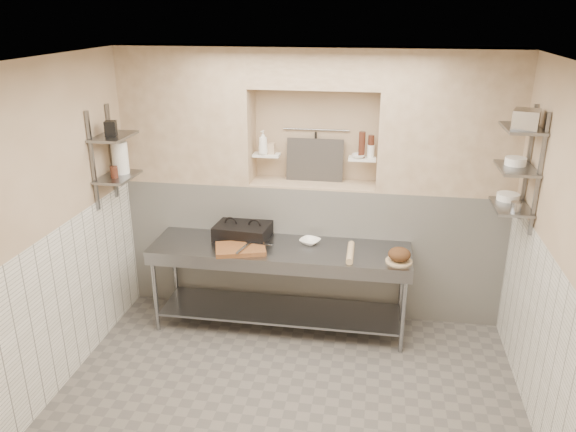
% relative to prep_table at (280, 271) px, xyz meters
% --- Properties ---
extents(floor, '(4.00, 3.90, 0.10)m').
position_rel_prep_table_xyz_m(floor, '(0.26, -1.18, -0.69)').
color(floor, '#605B55').
rests_on(floor, ground).
extents(ceiling, '(4.00, 3.90, 0.10)m').
position_rel_prep_table_xyz_m(ceiling, '(0.26, -1.18, 2.21)').
color(ceiling, silver).
rests_on(ceiling, ground).
extents(wall_left, '(0.10, 3.90, 2.80)m').
position_rel_prep_table_xyz_m(wall_left, '(-1.79, -1.18, 0.76)').
color(wall_left, '#C1A98B').
rests_on(wall_left, ground).
extents(wall_right, '(0.10, 3.90, 2.80)m').
position_rel_prep_table_xyz_m(wall_right, '(2.31, -1.18, 0.76)').
color(wall_right, '#C1A98B').
rests_on(wall_right, ground).
extents(wall_back, '(4.00, 0.10, 2.80)m').
position_rel_prep_table_xyz_m(wall_back, '(0.26, 0.82, 0.76)').
color(wall_back, '#C1A98B').
rests_on(wall_back, ground).
extents(backwall_lower, '(4.00, 0.40, 1.40)m').
position_rel_prep_table_xyz_m(backwall_lower, '(0.26, 0.57, 0.06)').
color(backwall_lower, white).
rests_on(backwall_lower, floor).
extents(alcove_sill, '(1.30, 0.40, 0.02)m').
position_rel_prep_table_xyz_m(alcove_sill, '(0.26, 0.57, 0.77)').
color(alcove_sill, '#C1A98B').
rests_on(alcove_sill, backwall_lower).
extents(backwall_pillar_left, '(1.35, 0.40, 1.40)m').
position_rel_prep_table_xyz_m(backwall_pillar_left, '(-1.06, 0.57, 1.46)').
color(backwall_pillar_left, '#C1A98B').
rests_on(backwall_pillar_left, backwall_lower).
extents(backwall_pillar_right, '(1.35, 0.40, 1.40)m').
position_rel_prep_table_xyz_m(backwall_pillar_right, '(1.59, 0.57, 1.46)').
color(backwall_pillar_right, '#C1A98B').
rests_on(backwall_pillar_right, backwall_lower).
extents(backwall_header, '(1.30, 0.40, 0.40)m').
position_rel_prep_table_xyz_m(backwall_header, '(0.26, 0.57, 1.96)').
color(backwall_header, '#C1A98B').
rests_on(backwall_header, backwall_lower).
extents(wainscot_left, '(0.02, 3.90, 1.40)m').
position_rel_prep_table_xyz_m(wainscot_left, '(-1.73, -1.18, 0.06)').
color(wainscot_left, white).
rests_on(wainscot_left, floor).
extents(wainscot_right, '(0.02, 3.90, 1.40)m').
position_rel_prep_table_xyz_m(wainscot_right, '(2.25, -1.18, 0.06)').
color(wainscot_right, white).
rests_on(wainscot_right, floor).
extents(alcove_shelf_left, '(0.28, 0.16, 0.02)m').
position_rel_prep_table_xyz_m(alcove_shelf_left, '(-0.24, 0.57, 1.06)').
color(alcove_shelf_left, white).
rests_on(alcove_shelf_left, backwall_lower).
extents(alcove_shelf_right, '(0.28, 0.16, 0.02)m').
position_rel_prep_table_xyz_m(alcove_shelf_right, '(0.76, 0.57, 1.06)').
color(alcove_shelf_right, white).
rests_on(alcove_shelf_right, backwall_lower).
extents(utensil_rail, '(0.70, 0.02, 0.02)m').
position_rel_prep_table_xyz_m(utensil_rail, '(0.26, 0.74, 1.31)').
color(utensil_rail, gray).
rests_on(utensil_rail, wall_back).
extents(hanging_steel, '(0.02, 0.02, 0.30)m').
position_rel_prep_table_xyz_m(hanging_steel, '(0.26, 0.72, 1.14)').
color(hanging_steel, black).
rests_on(hanging_steel, utensil_rail).
extents(splash_panel, '(0.60, 0.08, 0.45)m').
position_rel_prep_table_xyz_m(splash_panel, '(0.26, 0.67, 1.00)').
color(splash_panel, '#383330').
rests_on(splash_panel, alcove_sill).
extents(shelf_rail_left_a, '(0.03, 0.03, 0.95)m').
position_rel_prep_table_xyz_m(shelf_rail_left_a, '(-1.71, 0.07, 1.16)').
color(shelf_rail_left_a, slate).
rests_on(shelf_rail_left_a, wall_left).
extents(shelf_rail_left_b, '(0.03, 0.03, 0.95)m').
position_rel_prep_table_xyz_m(shelf_rail_left_b, '(-1.71, -0.33, 1.16)').
color(shelf_rail_left_b, slate).
rests_on(shelf_rail_left_b, wall_left).
extents(wall_shelf_left_lower, '(0.30, 0.50, 0.02)m').
position_rel_prep_table_xyz_m(wall_shelf_left_lower, '(-1.58, -0.13, 0.96)').
color(wall_shelf_left_lower, slate).
rests_on(wall_shelf_left_lower, wall_left).
extents(wall_shelf_left_upper, '(0.30, 0.50, 0.03)m').
position_rel_prep_table_xyz_m(wall_shelf_left_upper, '(-1.58, -0.13, 1.36)').
color(wall_shelf_left_upper, slate).
rests_on(wall_shelf_left_upper, wall_left).
extents(shelf_rail_right_a, '(0.03, 0.03, 1.05)m').
position_rel_prep_table_xyz_m(shelf_rail_right_a, '(2.24, 0.07, 1.21)').
color(shelf_rail_right_a, slate).
rests_on(shelf_rail_right_a, wall_right).
extents(shelf_rail_right_b, '(0.03, 0.03, 1.05)m').
position_rel_prep_table_xyz_m(shelf_rail_right_b, '(2.24, -0.33, 1.21)').
color(shelf_rail_right_b, slate).
rests_on(shelf_rail_right_b, wall_right).
extents(wall_shelf_right_lower, '(0.30, 0.50, 0.02)m').
position_rel_prep_table_xyz_m(wall_shelf_right_lower, '(2.10, -0.13, 0.86)').
color(wall_shelf_right_lower, slate).
rests_on(wall_shelf_right_lower, wall_right).
extents(wall_shelf_right_mid, '(0.30, 0.50, 0.02)m').
position_rel_prep_table_xyz_m(wall_shelf_right_mid, '(2.10, -0.13, 1.21)').
color(wall_shelf_right_mid, slate).
rests_on(wall_shelf_right_mid, wall_right).
extents(wall_shelf_right_upper, '(0.30, 0.50, 0.03)m').
position_rel_prep_table_xyz_m(wall_shelf_right_upper, '(2.10, -0.13, 1.56)').
color(wall_shelf_right_upper, slate).
rests_on(wall_shelf_right_upper, wall_right).
extents(prep_table, '(2.60, 0.70, 0.90)m').
position_rel_prep_table_xyz_m(prep_table, '(0.00, 0.00, 0.00)').
color(prep_table, gray).
rests_on(prep_table, floor).
extents(panini_press, '(0.58, 0.44, 0.15)m').
position_rel_prep_table_xyz_m(panini_press, '(-0.42, 0.19, 0.33)').
color(panini_press, black).
rests_on(panini_press, prep_table).
extents(cutting_board, '(0.56, 0.46, 0.04)m').
position_rel_prep_table_xyz_m(cutting_board, '(-0.37, -0.14, 0.28)').
color(cutting_board, brown).
rests_on(cutting_board, prep_table).
extents(knife_blade, '(0.28, 0.07, 0.01)m').
position_rel_prep_table_xyz_m(knife_blade, '(-0.20, -0.05, 0.31)').
color(knife_blade, gray).
rests_on(knife_blade, cutting_board).
extents(tongs, '(0.09, 0.27, 0.03)m').
position_rel_prep_table_xyz_m(tongs, '(-0.32, -0.19, 0.32)').
color(tongs, gray).
rests_on(tongs, cutting_board).
extents(mixing_bowl, '(0.26, 0.26, 0.05)m').
position_rel_prep_table_xyz_m(mixing_bowl, '(0.29, 0.15, 0.28)').
color(mixing_bowl, white).
rests_on(mixing_bowl, prep_table).
extents(rolling_pin, '(0.07, 0.44, 0.07)m').
position_rel_prep_table_xyz_m(rolling_pin, '(0.71, -0.08, 0.29)').
color(rolling_pin, tan).
rests_on(rolling_pin, prep_table).
extents(bread_board, '(0.25, 0.25, 0.01)m').
position_rel_prep_table_xyz_m(bread_board, '(1.17, -0.15, 0.26)').
color(bread_board, tan).
rests_on(bread_board, prep_table).
extents(bread_loaf, '(0.21, 0.21, 0.13)m').
position_rel_prep_table_xyz_m(bread_loaf, '(1.17, -0.15, 0.34)').
color(bread_loaf, '#4C2D19').
rests_on(bread_loaf, bread_board).
extents(bottle_soap, '(0.12, 0.12, 0.25)m').
position_rel_prep_table_xyz_m(bottle_soap, '(-0.26, 0.52, 1.20)').
color(bottle_soap, white).
rests_on(bottle_soap, alcove_shelf_left).
extents(jar_alcove, '(0.08, 0.08, 0.11)m').
position_rel_prep_table_xyz_m(jar_alcove, '(-0.19, 0.57, 1.13)').
color(jar_alcove, '#C1A98B').
rests_on(jar_alcove, alcove_shelf_left).
extents(bowl_alcove, '(0.16, 0.16, 0.04)m').
position_rel_prep_table_xyz_m(bowl_alcove, '(0.72, 0.54, 1.09)').
color(bowl_alcove, white).
rests_on(bowl_alcove, alcove_shelf_right).
extents(condiment_a, '(0.06, 0.06, 0.23)m').
position_rel_prep_table_xyz_m(condiment_a, '(0.84, 0.59, 1.18)').
color(condiment_a, '#431F14').
rests_on(condiment_a, alcove_shelf_right).
extents(condiment_b, '(0.07, 0.07, 0.27)m').
position_rel_prep_table_xyz_m(condiment_b, '(0.75, 0.57, 1.20)').
color(condiment_b, '#431F14').
rests_on(condiment_b, alcove_shelf_right).
extents(condiment_c, '(0.08, 0.08, 0.13)m').
position_rel_prep_table_xyz_m(condiment_c, '(0.84, 0.60, 1.14)').
color(condiment_c, white).
rests_on(condiment_c, alcove_shelf_right).
extents(jug_left, '(0.16, 0.16, 0.31)m').
position_rel_prep_table_xyz_m(jug_left, '(-1.58, -0.04, 1.13)').
color(jug_left, white).
rests_on(jug_left, wall_shelf_left_lower).
extents(jar_left, '(0.07, 0.07, 0.11)m').
position_rel_prep_table_xyz_m(jar_left, '(-1.58, -0.20, 1.03)').
color(jar_left, '#431F14').
rests_on(jar_left, wall_shelf_left_lower).
extents(box_left_upper, '(0.12, 0.12, 0.14)m').
position_rel_prep_table_xyz_m(box_left_upper, '(-1.58, -0.17, 1.44)').
color(box_left_upper, black).
rests_on(box_left_upper, wall_shelf_left_upper).
extents(bowl_right, '(0.20, 0.20, 0.06)m').
position_rel_prep_table_xyz_m(bowl_right, '(2.10, 0.02, 0.90)').
color(bowl_right, white).
rests_on(bowl_right, wall_shelf_right_lower).
extents(canister_right, '(0.09, 0.09, 0.09)m').
position_rel_prep_table_xyz_m(canister_right, '(2.10, -0.30, 0.91)').
color(canister_right, gray).
rests_on(canister_right, wall_shelf_right_lower).
extents(bowl_right_mid, '(0.18, 0.18, 0.07)m').
position_rel_prep_table_xyz_m(bowl_right_mid, '(2.10, -0.06, 1.25)').
color(bowl_right_mid, white).
rests_on(bowl_right_mid, wall_shelf_right_mid).
extents(basket_right, '(0.27, 0.29, 0.16)m').
position_rel_prep_table_xyz_m(basket_right, '(2.10, -0.21, 1.65)').
color(basket_right, gray).
rests_on(basket_right, wall_shelf_right_upper).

